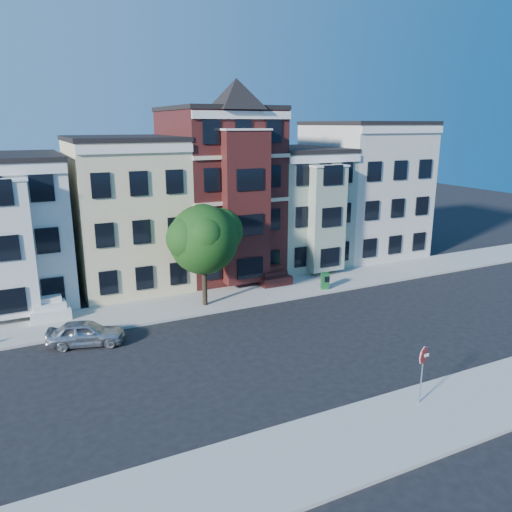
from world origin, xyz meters
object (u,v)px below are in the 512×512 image
newspaper_box (325,281)px  street_tree (204,244)px  stop_sign (422,371)px  parked_car (86,333)px

newspaper_box → street_tree: bearing=-165.6°
newspaper_box → stop_sign: stop_sign is taller
parked_car → newspaper_box: (15.96, 1.84, 0.06)m
parked_car → stop_sign: bearing=-120.2°
street_tree → parked_car: (-7.48, -2.52, -3.38)m
parked_car → street_tree: bearing=-55.0°
parked_car → newspaper_box: size_ratio=3.42×
newspaper_box → stop_sign: 14.58m
newspaper_box → parked_car: bearing=-154.5°
street_tree → newspaper_box: street_tree is taller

